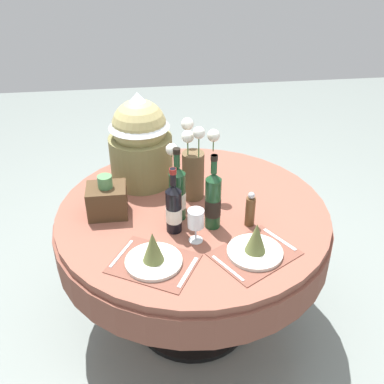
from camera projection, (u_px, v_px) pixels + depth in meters
The scene contains 12 objects.
ground at pixel (193, 316), 2.64m from camera, with size 8.00×8.00×0.00m, color gray.
dining_table at pixel (193, 230), 2.31m from camera, with size 1.36×1.36×0.75m.
place_setting_left at pixel (153, 255), 1.87m from camera, with size 0.42×0.39×0.16m.
place_setting_right at pixel (255, 246), 1.92m from camera, with size 0.43×0.40×0.16m.
flower_vase at pixel (193, 165), 2.24m from camera, with size 0.27×0.20×0.41m.
wine_bottle_left at pixel (177, 193), 2.11m from camera, with size 0.08×0.08×0.37m.
wine_bottle_centre at pixel (213, 200), 2.05m from camera, with size 0.07×0.07×0.37m.
wine_bottle_rear at pixel (174, 208), 2.03m from camera, with size 0.07×0.07×0.32m.
wine_glass_left at pixel (196, 219), 1.97m from camera, with size 0.07×0.07×0.16m.
pepper_mill at pixel (250, 210), 2.09m from camera, with size 0.05×0.05×0.18m.
gift_tub_back_left at pixel (140, 136), 2.34m from camera, with size 0.33×0.33×0.50m.
woven_basket_side_left at pixel (107, 199), 2.16m from camera, with size 0.19×0.15×0.21m.
Camera 1 is at (-0.23, -1.83, 2.02)m, focal length 42.46 mm.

